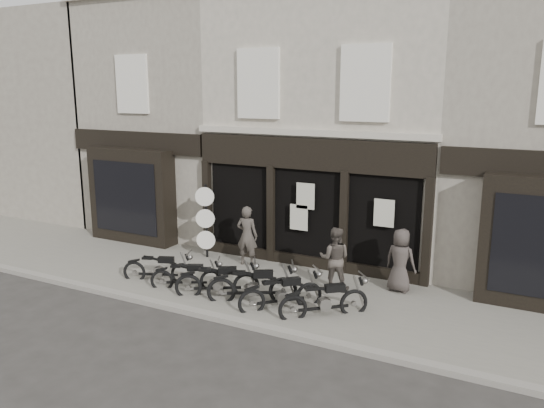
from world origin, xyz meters
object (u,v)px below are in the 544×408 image
at_px(motorcycle_3, 253,288).
at_px(motorcycle_0, 159,271).
at_px(motorcycle_5, 325,303).
at_px(man_centre, 335,258).
at_px(motorcycle_4, 282,296).
at_px(man_right, 400,260).
at_px(motorcycle_1, 188,279).
at_px(motorcycle_2, 218,284).
at_px(man_left, 247,236).
at_px(advert_sign_post, 206,224).

bearing_deg(motorcycle_3, motorcycle_0, 149.63).
relative_size(motorcycle_5, man_centre, 1.08).
xyz_separation_m(motorcycle_4, motorcycle_5, (1.08, 0.05, 0.01)).
height_order(man_centre, man_right, same).
relative_size(motorcycle_1, motorcycle_5, 0.99).
distance_m(motorcycle_3, motorcycle_4, 0.83).
relative_size(motorcycle_0, motorcycle_2, 0.97).
bearing_deg(man_left, man_right, 173.75).
xyz_separation_m(motorcycle_4, man_right, (2.24, 2.35, 0.55)).
xyz_separation_m(motorcycle_2, man_left, (-0.52, 2.38, 0.60)).
distance_m(motorcycle_0, man_centre, 4.81).
relative_size(motorcycle_1, motorcycle_2, 0.91).
distance_m(motorcycle_0, motorcycle_3, 3.00).
xyz_separation_m(motorcycle_4, man_left, (-2.31, 2.37, 0.61)).
distance_m(motorcycle_3, advert_sign_post, 3.83).
bearing_deg(man_left, man_centre, 161.76).
distance_m(motorcycle_3, man_left, 2.79).
height_order(motorcycle_0, motorcycle_5, motorcycle_5).
bearing_deg(man_right, advert_sign_post, 10.62).
xyz_separation_m(man_centre, man_right, (1.56, 0.63, 0.00)).
bearing_deg(man_right, motorcycle_2, 41.45).
xyz_separation_m(man_left, advert_sign_post, (-1.47, 0.03, 0.16)).
height_order(motorcycle_3, man_centre, man_centre).
xyz_separation_m(motorcycle_4, advert_sign_post, (-3.78, 2.40, 0.78)).
distance_m(man_centre, man_right, 1.68).
bearing_deg(advert_sign_post, man_right, -23.84).
distance_m(motorcycle_1, motorcycle_3, 1.96).
bearing_deg(motorcycle_3, motorcycle_1, 152.46).
distance_m(man_right, advert_sign_post, 6.03).
height_order(motorcycle_0, motorcycle_1, motorcycle_0).
xyz_separation_m(motorcycle_1, motorcycle_5, (3.86, 0.03, 0.05)).
xyz_separation_m(motorcycle_3, man_right, (3.06, 2.27, 0.52)).
xyz_separation_m(motorcycle_1, man_left, (0.47, 2.35, 0.65)).
bearing_deg(motorcycle_4, advert_sign_post, 102.59).
bearing_deg(man_centre, man_right, -170.93).
xyz_separation_m(motorcycle_2, motorcycle_3, (0.97, 0.09, 0.02)).
xyz_separation_m(motorcycle_1, man_right, (5.02, 2.32, 0.59)).
xyz_separation_m(motorcycle_3, man_left, (-1.49, 2.29, 0.59)).
height_order(motorcycle_0, motorcycle_3, motorcycle_3).
height_order(motorcycle_4, man_centre, man_centre).
relative_size(motorcycle_5, advert_sign_post, 0.74).
bearing_deg(man_centre, man_left, -25.18).
xyz_separation_m(motorcycle_5, advert_sign_post, (-4.86, 2.34, 0.77)).
bearing_deg(motorcycle_4, motorcycle_1, 134.51).
height_order(motorcycle_0, man_right, man_right).
relative_size(motorcycle_2, motorcycle_3, 0.95).
bearing_deg(man_centre, motorcycle_3, 34.56).
bearing_deg(motorcycle_0, motorcycle_3, -22.13).
xyz_separation_m(motorcycle_0, motorcycle_1, (1.04, -0.12, -0.01)).
xyz_separation_m(motorcycle_2, man_centre, (2.47, 1.73, 0.54)).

